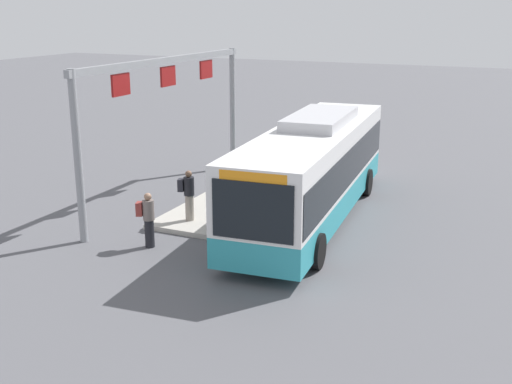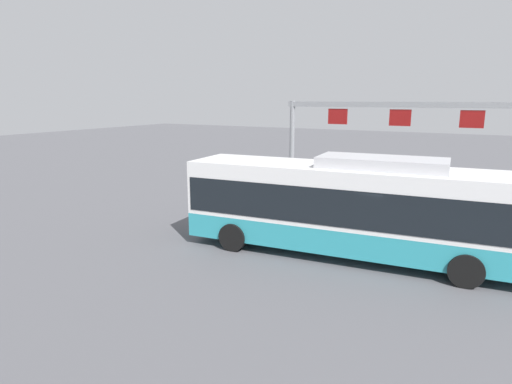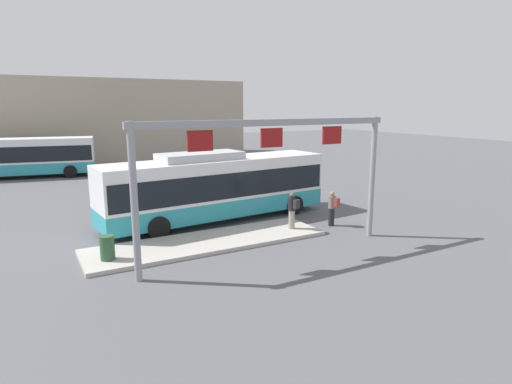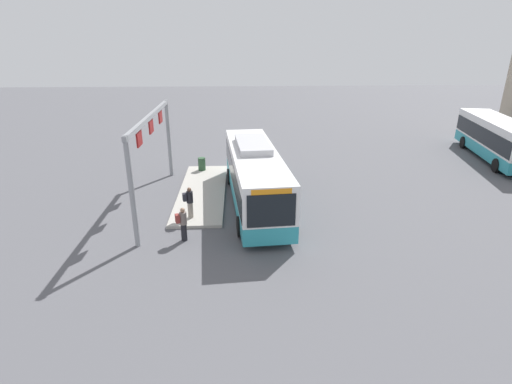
{
  "view_description": "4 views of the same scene",
  "coord_description": "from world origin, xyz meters",
  "px_view_note": "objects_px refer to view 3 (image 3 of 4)",
  "views": [
    {
      "loc": [
        19.24,
        6.75,
        6.9
      ],
      "look_at": [
        3.36,
        -0.51,
        1.79
      ],
      "focal_mm": 44.8,
      "sensor_mm": 36.0,
      "label": 1
    },
    {
      "loc": [
        -4.07,
        14.01,
        5.3
      ],
      "look_at": [
        3.85,
        -0.21,
        1.81
      ],
      "focal_mm": 30.55,
      "sensor_mm": 36.0,
      "label": 2
    },
    {
      "loc": [
        -8.37,
        -18.98,
        5.68
      ],
      "look_at": [
        1.28,
        -1.67,
        1.62
      ],
      "focal_mm": 29.95,
      "sensor_mm": 36.0,
      "label": 3
    },
    {
      "loc": [
        21.31,
        -0.87,
        8.97
      ],
      "look_at": [
        2.34,
        -0.03,
        1.61
      ],
      "focal_mm": 27.96,
      "sensor_mm": 36.0,
      "label": 4
    }
  ],
  "objects_px": {
    "person_boarding": "(332,208)",
    "trash_bin": "(107,248)",
    "bus_main": "(217,185)",
    "bus_background_left": "(21,155)",
    "person_waiting_near": "(292,210)"
  },
  "relations": [
    {
      "from": "bus_main",
      "to": "person_waiting_near",
      "type": "relative_size",
      "value": 6.99
    },
    {
      "from": "bus_main",
      "to": "person_boarding",
      "type": "bearing_deg",
      "value": -43.69
    },
    {
      "from": "bus_background_left",
      "to": "person_boarding",
      "type": "height_order",
      "value": "bus_background_left"
    },
    {
      "from": "bus_main",
      "to": "person_waiting_near",
      "type": "bearing_deg",
      "value": -63.03
    },
    {
      "from": "person_waiting_near",
      "to": "trash_bin",
      "type": "distance_m",
      "value": 8.08
    },
    {
      "from": "bus_main",
      "to": "person_boarding",
      "type": "height_order",
      "value": "bus_main"
    },
    {
      "from": "person_waiting_near",
      "to": "person_boarding",
      "type": "bearing_deg",
      "value": -109.21
    },
    {
      "from": "person_boarding",
      "to": "person_waiting_near",
      "type": "height_order",
      "value": "person_waiting_near"
    },
    {
      "from": "bus_main",
      "to": "bus_background_left",
      "type": "distance_m",
      "value": 20.94
    },
    {
      "from": "person_boarding",
      "to": "trash_bin",
      "type": "bearing_deg",
      "value": 69.39
    },
    {
      "from": "person_boarding",
      "to": "person_waiting_near",
      "type": "distance_m",
      "value": 2.25
    },
    {
      "from": "bus_background_left",
      "to": "person_boarding",
      "type": "relative_size",
      "value": 6.62
    },
    {
      "from": "bus_background_left",
      "to": "person_waiting_near",
      "type": "xyz_separation_m",
      "value": [
        10.42,
        -22.72,
        -0.73
      ]
    },
    {
      "from": "person_waiting_near",
      "to": "trash_bin",
      "type": "height_order",
      "value": "person_waiting_near"
    },
    {
      "from": "bus_main",
      "to": "trash_bin",
      "type": "height_order",
      "value": "bus_main"
    }
  ]
}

